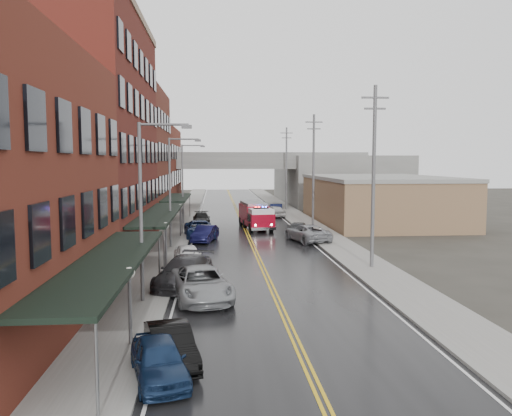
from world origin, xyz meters
TOP-DOWN VIEW (x-y plane):
  - ground at (0.00, 0.00)m, footprint 220.00×220.00m
  - road at (0.00, 30.00)m, footprint 11.00×160.00m
  - sidewalk_left at (-7.30, 30.00)m, footprint 3.00×160.00m
  - sidewalk_right at (7.30, 30.00)m, footprint 3.00×160.00m
  - curb_left at (-5.65, 30.00)m, footprint 0.30×160.00m
  - curb_right at (5.65, 30.00)m, footprint 0.30×160.00m
  - brick_building_b at (-13.30, 23.00)m, footprint 9.00×20.00m
  - brick_building_c at (-13.30, 40.50)m, footprint 9.00×15.00m
  - brick_building_far at (-13.30, 58.00)m, footprint 9.00×20.00m
  - tan_building at (16.00, 40.00)m, footprint 14.00×22.00m
  - right_far_block at (18.00, 70.00)m, footprint 18.00×30.00m
  - awning_0 at (-7.49, 4.00)m, footprint 2.60×16.00m
  - awning_1 at (-7.49, 23.00)m, footprint 2.60×18.00m
  - awning_2 at (-7.49, 40.50)m, footprint 2.60×13.00m
  - globe_lamp_0 at (-6.40, 2.00)m, footprint 0.44×0.44m
  - globe_lamp_1 at (-6.40, 16.00)m, footprint 0.44×0.44m
  - globe_lamp_2 at (-6.40, 30.00)m, footprint 0.44×0.44m
  - street_lamp_0 at (-6.55, 8.00)m, footprint 2.64×0.22m
  - street_lamp_1 at (-6.55, 24.00)m, footprint 2.64×0.22m
  - street_lamp_2 at (-6.55, 40.00)m, footprint 2.64×0.22m
  - utility_pole_0 at (7.20, 15.00)m, footprint 1.80×0.24m
  - utility_pole_1 at (7.20, 35.00)m, footprint 1.80×0.24m
  - utility_pole_2 at (7.20, 55.00)m, footprint 1.80×0.24m
  - overpass at (0.00, 62.00)m, footprint 40.00×10.00m
  - fire_truck at (1.13, 35.20)m, footprint 3.76×7.80m
  - parked_car_left_0 at (-5.00, -0.98)m, footprint 2.56×4.29m
  - parked_car_left_1 at (-4.73, 0.30)m, footprint 2.41×4.34m
  - parked_car_left_2 at (-3.91, 8.55)m, footprint 3.81×6.28m
  - parked_car_left_3 at (-4.91, 11.30)m, footprint 3.79×6.17m
  - parked_car_left_4 at (-5.00, 16.80)m, footprint 2.45×4.47m
  - parked_car_left_5 at (-4.05, 27.18)m, footprint 2.53×4.61m
  - parked_car_left_6 at (-4.60, 29.54)m, footprint 3.24×5.95m
  - parked_car_left_7 at (-4.69, 39.18)m, footprint 2.04×4.78m
  - parked_car_right_0 at (5.00, 26.55)m, footprint 3.95×6.03m
  - parked_car_right_1 at (4.78, 29.80)m, footprint 3.06×4.95m
  - parked_car_right_2 at (4.34, 46.20)m, footprint 3.00×4.75m
  - parked_car_right_3 at (5.00, 48.95)m, footprint 2.26×4.78m

SIDE VIEW (x-z plane):
  - ground at x=0.00m, z-range 0.00..0.00m
  - road at x=0.00m, z-range 0.00..0.02m
  - sidewalk_left at x=-7.30m, z-range 0.00..0.15m
  - sidewalk_right at x=7.30m, z-range 0.00..0.15m
  - curb_left at x=-5.65m, z-range 0.00..0.15m
  - curb_right at x=5.65m, z-range 0.00..0.15m
  - parked_car_right_1 at x=4.78m, z-range 0.00..1.34m
  - parked_car_left_1 at x=-4.73m, z-range 0.00..1.35m
  - parked_car_left_0 at x=-5.00m, z-range 0.00..1.37m
  - parked_car_left_7 at x=-4.69m, z-range 0.00..1.37m
  - parked_car_left_5 at x=-4.05m, z-range 0.00..1.44m
  - parked_car_left_4 at x=-5.00m, z-range 0.00..1.44m
  - parked_car_right_2 at x=4.34m, z-range 0.00..1.51m
  - parked_car_right_3 at x=5.00m, z-range 0.00..1.52m
  - parked_car_right_0 at x=5.00m, z-range 0.00..1.54m
  - parked_car_left_6 at x=-4.60m, z-range 0.00..1.58m
  - parked_car_left_2 at x=-3.91m, z-range 0.00..1.63m
  - parked_car_left_3 at x=-4.91m, z-range 0.00..1.67m
  - fire_truck at x=1.13m, z-range 0.12..2.88m
  - globe_lamp_0 at x=-6.40m, z-range 0.75..3.87m
  - globe_lamp_1 at x=-6.40m, z-range 0.75..3.87m
  - globe_lamp_2 at x=-6.40m, z-range 0.75..3.87m
  - tan_building at x=16.00m, z-range 0.00..5.00m
  - awning_2 at x=-7.49m, z-range 1.44..4.53m
  - awning_0 at x=-7.49m, z-range 1.44..4.53m
  - awning_1 at x=-7.49m, z-range 1.44..4.53m
  - right_far_block at x=18.00m, z-range 0.00..8.00m
  - street_lamp_0 at x=-6.55m, z-range 0.69..9.69m
  - street_lamp_1 at x=-6.55m, z-range 0.69..9.69m
  - street_lamp_2 at x=-6.55m, z-range 0.69..9.69m
  - overpass at x=0.00m, z-range 2.24..9.74m
  - brick_building_far at x=-13.30m, z-range 0.00..12.00m
  - utility_pole_0 at x=7.20m, z-range 0.31..12.31m
  - utility_pole_1 at x=7.20m, z-range 0.31..12.31m
  - utility_pole_2 at x=7.20m, z-range 0.31..12.31m
  - brick_building_c at x=-13.30m, z-range 0.00..15.00m
  - brick_building_b at x=-13.30m, z-range 0.00..18.00m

